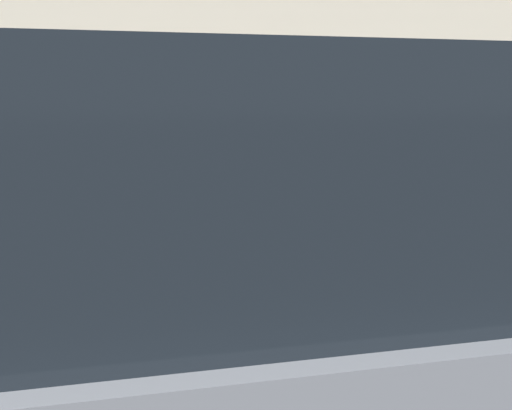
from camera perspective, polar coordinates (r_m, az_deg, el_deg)
name	(u,v)px	position (r m, az deg, el deg)	size (l,w,h in m)	color
sidewalk_curb	(188,373)	(5.26, -4.33, -10.56)	(36.00, 2.78, 0.15)	#ADA8A0
parking_meter	(177,173)	(4.09, -5.05, 2.04)	(0.17, 0.18, 1.59)	slate
pedestrian_at_meter	(278,211)	(4.48, 1.41, -0.37)	(0.58, 0.69, 1.64)	slate
parked_sedan_gray	(107,377)	(2.57, -9.40, -10.68)	(4.60, 1.83, 1.76)	slate
background_railing	(139,194)	(6.25, -7.39, 0.71)	(24.06, 0.06, 1.16)	#1E602D
backdrop_wall	(76,102)	(8.96, -11.29, 6.42)	(32.00, 0.50, 3.21)	#ADA38E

